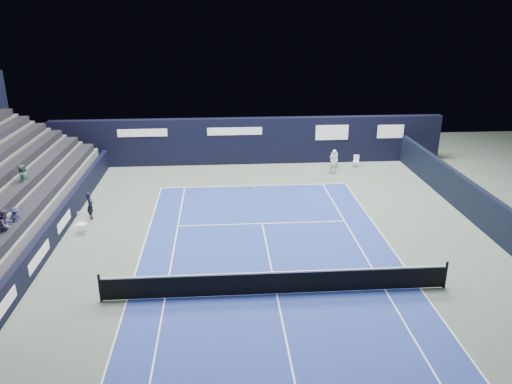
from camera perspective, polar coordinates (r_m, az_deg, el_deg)
The scene contains 12 objects.
ground at distance 20.64m, azimuth 1.75°, elevation -8.63°, with size 48.00×48.00×0.00m, color #516055.
court_surface at distance 18.93m, azimuth 2.37°, elevation -11.56°, with size 10.97×23.77×0.01m, color navy.
enclosure_wall_right at distance 26.81m, azimuth 23.77°, elevation -1.25°, with size 0.30×22.00×1.80m, color black.
folding_chair_back_a at distance 33.47m, azimuth 8.92°, elevation 3.77°, with size 0.50×0.49×0.94m.
folding_chair_back_b at distance 33.72m, azimuth 11.38°, elevation 3.60°, with size 0.45×0.44×0.81m.
line_judge_chair at distance 24.77m, azimuth -19.30°, elevation -3.19°, with size 0.52×0.50×1.01m.
line_judge at distance 26.22m, azimuth -18.42°, elevation -1.47°, with size 0.51×0.34×1.40m, color black.
court_markings at distance 18.93m, azimuth 2.37°, elevation -11.55°, with size 11.03×23.83×0.00m.
tennis_net at distance 18.67m, azimuth 2.39°, elevation -10.25°, with size 12.90×0.10×1.10m.
back_sponsor_wall at distance 33.57m, azimuth -0.73°, elevation 5.87°, with size 26.00×0.63×3.10m.
side_barrier_left at distance 25.03m, azimuth -21.46°, elevation -3.17°, with size 0.33×22.00×1.20m.
tennis_player at distance 32.08m, azimuth 8.89°, elevation 3.48°, with size 0.64×0.87×1.55m.
Camera 1 is at (-1.93, -15.92, 10.07)m, focal length 35.00 mm.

